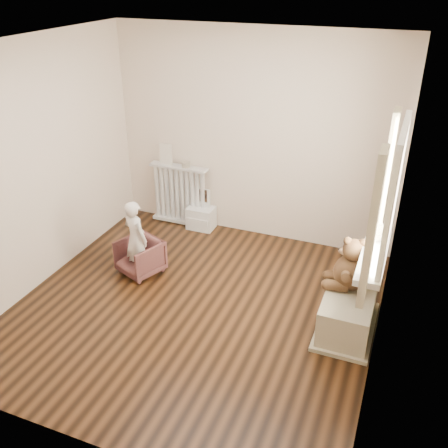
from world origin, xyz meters
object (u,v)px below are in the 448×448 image
at_px(armchair, 140,257).
at_px(toy_bench, 348,311).
at_px(radiator, 180,197).
at_px(child, 136,238).
at_px(teddy_bear, 352,264).
at_px(plush_cat, 377,231).
at_px(toy_vanity, 201,210).

relative_size(armchair, toy_bench, 0.52).
distance_m(radiator, child, 1.35).
bearing_deg(toy_bench, teddy_bear, 106.89).
distance_m(radiator, plush_cat, 2.96).
bearing_deg(child, toy_bench, -160.00).
distance_m(toy_vanity, plush_cat, 2.69).
relative_size(armchair, teddy_bear, 0.85).
height_order(toy_vanity, armchair, toy_vanity).
bearing_deg(armchair, toy_vanity, 102.52).
distance_m(radiator, teddy_bear, 2.81).
height_order(radiator, teddy_bear, teddy_bear).
relative_size(radiator, teddy_bear, 1.57).
xyz_separation_m(armchair, toy_bench, (2.39, -0.13, -0.01)).
height_order(armchair, plush_cat, plush_cat).
relative_size(teddy_bear, plush_cat, 2.01).
bearing_deg(teddy_bear, armchair, 171.73).
xyz_separation_m(radiator, child, (0.11, -1.34, 0.08)).
bearing_deg(toy_bench, child, 178.04).
distance_m(child, plush_cat, 2.58).
xyz_separation_m(armchair, child, (0.00, -0.05, 0.27)).
height_order(toy_bench, teddy_bear, teddy_bear).
xyz_separation_m(toy_vanity, toy_bench, (2.18, -1.39, -0.08)).
bearing_deg(toy_bench, toy_vanity, 147.44).
bearing_deg(toy_vanity, plush_cat, -26.57).
height_order(child, teddy_bear, teddy_bear).
height_order(armchair, teddy_bear, teddy_bear).
height_order(radiator, plush_cat, plush_cat).
height_order(armchair, toy_bench, armchair).
distance_m(armchair, teddy_bear, 2.40).
bearing_deg(plush_cat, radiator, 178.97).
bearing_deg(teddy_bear, plush_cat, 29.60).
bearing_deg(armchair, plush_cat, 24.21).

